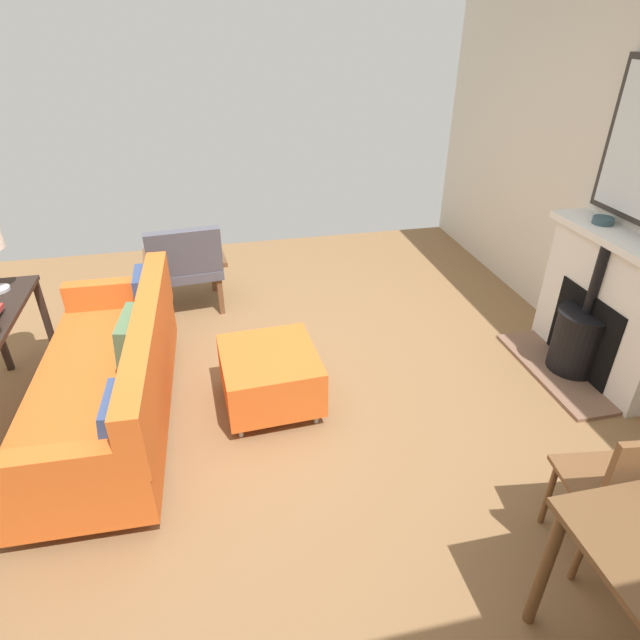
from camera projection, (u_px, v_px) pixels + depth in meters
ground_plane at (259, 410)px, 3.53m from camera, size 5.31×6.02×0.01m
fireplace at (599, 315)px, 3.69m from camera, size 0.58×1.20×1.04m
mantel_bowl_near at (603, 220)px, 3.62m from camera, size 0.14×0.14×0.05m
sofa at (113, 380)px, 3.24m from camera, size 0.83×1.91×0.78m
ottoman at (270, 374)px, 3.44m from camera, size 0.65×0.68×0.41m
armchair_accent at (185, 263)px, 4.47m from camera, size 0.73×0.64×0.82m
dining_chair_near_fireplace at (625, 488)px, 2.29m from camera, size 0.45×0.45×0.86m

